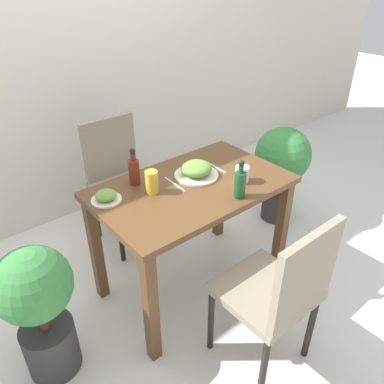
{
  "coord_description": "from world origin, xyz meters",
  "views": [
    {
      "loc": [
        -1.15,
        -1.39,
        1.8
      ],
      "look_at": [
        0.0,
        0.0,
        0.7
      ],
      "focal_mm": 35.0,
      "sensor_mm": 36.0,
      "label": 1
    }
  ],
  "objects_px": {
    "juice_glass": "(152,182)",
    "food_plate": "(196,170)",
    "chair_far": "(120,175)",
    "condiment_bottle": "(240,183)",
    "potted_plant_left": "(39,305)",
    "potted_plant_right": "(282,162)",
    "chair_near": "(279,290)",
    "sauce_bottle": "(134,170)",
    "side_plate": "(106,197)",
    "drink_cup": "(242,174)"
  },
  "relations": [
    {
      "from": "drink_cup",
      "to": "condiment_bottle",
      "type": "distance_m",
      "value": 0.17
    },
    {
      "from": "sauce_bottle",
      "to": "condiment_bottle",
      "type": "bearing_deg",
      "value": -53.65
    },
    {
      "from": "food_plate",
      "to": "potted_plant_left",
      "type": "xyz_separation_m",
      "value": [
        -1.01,
        -0.06,
        -0.34
      ]
    },
    {
      "from": "chair_near",
      "to": "potted_plant_right",
      "type": "bearing_deg",
      "value": -141.73
    },
    {
      "from": "side_plate",
      "to": "potted_plant_left",
      "type": "xyz_separation_m",
      "value": [
        -0.48,
        -0.16,
        -0.33
      ]
    },
    {
      "from": "juice_glass",
      "to": "potted_plant_right",
      "type": "xyz_separation_m",
      "value": [
        1.23,
        0.07,
        -0.31
      ]
    },
    {
      "from": "potted_plant_left",
      "to": "potted_plant_right",
      "type": "height_order",
      "value": "potted_plant_right"
    },
    {
      "from": "sauce_bottle",
      "to": "juice_glass",
      "type": "bearing_deg",
      "value": -81.33
    },
    {
      "from": "chair_near",
      "to": "potted_plant_left",
      "type": "bearing_deg",
      "value": -38.29
    },
    {
      "from": "juice_glass",
      "to": "potted_plant_left",
      "type": "bearing_deg",
      "value": -173.74
    },
    {
      "from": "sauce_bottle",
      "to": "condiment_bottle",
      "type": "distance_m",
      "value": 0.59
    },
    {
      "from": "condiment_bottle",
      "to": "potted_plant_right",
      "type": "height_order",
      "value": "condiment_bottle"
    },
    {
      "from": "chair_far",
      "to": "potted_plant_left",
      "type": "distance_m",
      "value": 1.15
    },
    {
      "from": "potted_plant_left",
      "to": "drink_cup",
      "type": "bearing_deg",
      "value": -7.25
    },
    {
      "from": "sauce_bottle",
      "to": "condiment_bottle",
      "type": "height_order",
      "value": "same"
    },
    {
      "from": "chair_near",
      "to": "potted_plant_left",
      "type": "xyz_separation_m",
      "value": [
        -0.88,
        0.69,
        -0.07
      ]
    },
    {
      "from": "food_plate",
      "to": "juice_glass",
      "type": "bearing_deg",
      "value": 177.25
    },
    {
      "from": "side_plate",
      "to": "potted_plant_left",
      "type": "distance_m",
      "value": 0.6
    },
    {
      "from": "drink_cup",
      "to": "condiment_bottle",
      "type": "xyz_separation_m",
      "value": [
        -0.13,
        -0.11,
        0.04
      ]
    },
    {
      "from": "chair_near",
      "to": "chair_far",
      "type": "bearing_deg",
      "value": -89.94
    },
    {
      "from": "chair_far",
      "to": "food_plate",
      "type": "xyz_separation_m",
      "value": [
        0.14,
        -0.68,
        0.27
      ]
    },
    {
      "from": "juice_glass",
      "to": "food_plate",
      "type": "bearing_deg",
      "value": -2.75
    },
    {
      "from": "chair_near",
      "to": "drink_cup",
      "type": "xyz_separation_m",
      "value": [
        0.29,
        0.54,
        0.28
      ]
    },
    {
      "from": "chair_near",
      "to": "side_plate",
      "type": "xyz_separation_m",
      "value": [
        -0.4,
        0.85,
        0.26
      ]
    },
    {
      "from": "chair_far",
      "to": "condiment_bottle",
      "type": "xyz_separation_m",
      "value": [
        0.16,
        -1.0,
        0.32
      ]
    },
    {
      "from": "chair_far",
      "to": "drink_cup",
      "type": "xyz_separation_m",
      "value": [
        0.29,
        -0.89,
        0.28
      ]
    },
    {
      "from": "sauce_bottle",
      "to": "potted_plant_left",
      "type": "bearing_deg",
      "value": -162.48
    },
    {
      "from": "chair_near",
      "to": "drink_cup",
      "type": "bearing_deg",
      "value": -118.03
    },
    {
      "from": "juice_glass",
      "to": "chair_near",
      "type": "bearing_deg",
      "value": -77.94
    },
    {
      "from": "potted_plant_left",
      "to": "side_plate",
      "type": "bearing_deg",
      "value": 18.06
    },
    {
      "from": "food_plate",
      "to": "sauce_bottle",
      "type": "bearing_deg",
      "value": 154.29
    },
    {
      "from": "food_plate",
      "to": "drink_cup",
      "type": "bearing_deg",
      "value": -53.86
    },
    {
      "from": "sauce_bottle",
      "to": "potted_plant_right",
      "type": "relative_size",
      "value": 0.27
    },
    {
      "from": "chair_far",
      "to": "juice_glass",
      "type": "distance_m",
      "value": 0.75
    },
    {
      "from": "chair_far",
      "to": "juice_glass",
      "type": "bearing_deg",
      "value": -103.69
    },
    {
      "from": "food_plate",
      "to": "juice_glass",
      "type": "distance_m",
      "value": 0.3
    },
    {
      "from": "juice_glass",
      "to": "potted_plant_right",
      "type": "bearing_deg",
      "value": 3.37
    },
    {
      "from": "chair_near",
      "to": "food_plate",
      "type": "bearing_deg",
      "value": -100.09
    },
    {
      "from": "chair_near",
      "to": "condiment_bottle",
      "type": "height_order",
      "value": "condiment_bottle"
    },
    {
      "from": "chair_near",
      "to": "chair_far",
      "type": "distance_m",
      "value": 1.44
    },
    {
      "from": "potted_plant_left",
      "to": "potted_plant_right",
      "type": "relative_size",
      "value": 0.97
    },
    {
      "from": "condiment_bottle",
      "to": "potted_plant_right",
      "type": "xyz_separation_m",
      "value": [
        0.91,
        0.4,
        -0.33
      ]
    },
    {
      "from": "chair_near",
      "to": "potted_plant_left",
      "type": "distance_m",
      "value": 1.12
    },
    {
      "from": "juice_glass",
      "to": "potted_plant_right",
      "type": "relative_size",
      "value": 0.16
    },
    {
      "from": "drink_cup",
      "to": "potted_plant_right",
      "type": "distance_m",
      "value": 0.88
    },
    {
      "from": "juice_glass",
      "to": "condiment_bottle",
      "type": "distance_m",
      "value": 0.47
    },
    {
      "from": "juice_glass",
      "to": "potted_plant_right",
      "type": "distance_m",
      "value": 1.27
    },
    {
      "from": "chair_far",
      "to": "potted_plant_right",
      "type": "height_order",
      "value": "chair_far"
    },
    {
      "from": "food_plate",
      "to": "juice_glass",
      "type": "height_order",
      "value": "juice_glass"
    },
    {
      "from": "side_plate",
      "to": "chair_near",
      "type": "bearing_deg",
      "value": -64.78
    }
  ]
}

